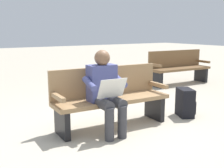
{
  "coord_description": "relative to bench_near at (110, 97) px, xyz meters",
  "views": [
    {
      "loc": [
        2.22,
        3.44,
        1.46
      ],
      "look_at": [
        0.1,
        0.15,
        0.7
      ],
      "focal_mm": 45.19,
      "sensor_mm": 36.0,
      "label": 1
    }
  ],
  "objects": [
    {
      "name": "person_seated",
      "position": [
        0.22,
        0.22,
        0.17
      ],
      "size": [
        0.58,
        0.59,
        1.18
      ],
      "rotation": [
        0.0,
        0.0,
        -0.05
      ],
      "color": "#474C84",
      "rests_on": "ground"
    },
    {
      "name": "backpack",
      "position": [
        -1.33,
        0.29,
        -0.22
      ],
      "size": [
        0.36,
        0.42,
        0.48
      ],
      "rotation": [
        0.0,
        0.0,
        1.14
      ],
      "color": "black",
      "rests_on": "ground"
    },
    {
      "name": "ground_plane",
      "position": [
        0.0,
        0.07,
        -0.46
      ],
      "size": [
        40.0,
        40.0,
        0.0
      ],
      "primitive_type": "plane",
      "color": "#B7AD99"
    },
    {
      "name": "bench_far",
      "position": [
        -3.38,
        -1.89,
        0.0
      ],
      "size": [
        1.82,
        0.57,
        0.9
      ],
      "rotation": [
        0.0,
        0.0,
        -0.05
      ],
      "color": "brown",
      "rests_on": "ground"
    },
    {
      "name": "bench_near",
      "position": [
        0.0,
        0.0,
        0.0
      ],
      "size": [
        1.82,
        0.57,
        0.9
      ],
      "rotation": [
        0.0,
        0.0,
        -0.05
      ],
      "color": "#9E7A51",
      "rests_on": "ground"
    }
  ]
}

